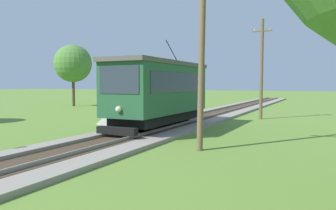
# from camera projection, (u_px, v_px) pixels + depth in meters

# --- Properties ---
(red_tram) EXTENTS (2.60, 8.54, 4.79)m
(red_tram) POSITION_uv_depth(u_px,v_px,m) (160.00, 91.00, 18.50)
(red_tram) COLOR #235633
(red_tram) RESTS_ON rail_right
(utility_pole_near_tram) EXTENTS (1.40, 0.60, 7.88)m
(utility_pole_near_tram) POSITION_uv_depth(u_px,v_px,m) (202.00, 46.00, 12.86)
(utility_pole_near_tram) COLOR brown
(utility_pole_near_tram) RESTS_ON ground
(utility_pole_mid) EXTENTS (1.40, 0.29, 7.31)m
(utility_pole_mid) POSITION_uv_depth(u_px,v_px,m) (262.00, 68.00, 24.36)
(utility_pole_mid) COLOR brown
(utility_pole_mid) RESTS_ON ground
(gravel_pile) EXTENTS (2.66, 2.66, 1.20)m
(gravel_pile) POSITION_uv_depth(u_px,v_px,m) (117.00, 114.00, 21.69)
(gravel_pile) COLOR gray
(gravel_pile) RESTS_ON ground
(tree_right_near) EXTENTS (4.34, 4.34, 7.12)m
(tree_right_near) POSITION_uv_depth(u_px,v_px,m) (73.00, 64.00, 38.51)
(tree_right_near) COLOR #4C3823
(tree_right_near) RESTS_ON ground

